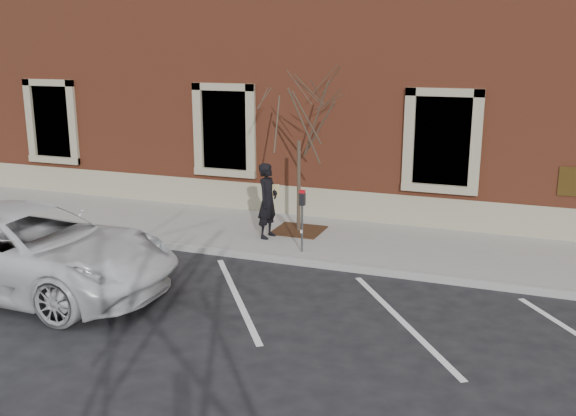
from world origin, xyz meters
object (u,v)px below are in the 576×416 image
at_px(sapling, 299,115).
at_px(white_truck, 28,250).
at_px(man, 268,201).
at_px(parking_meter, 302,209).

xyz_separation_m(sapling, white_truck, (-3.71, -5.31, -2.24)).
height_order(sapling, white_truck, sapling).
bearing_deg(sapling, man, -123.29).
relative_size(man, sapling, 0.44).
height_order(parking_meter, sapling, sapling).
relative_size(man, parking_meter, 1.28).
bearing_deg(parking_meter, white_truck, -139.99).
distance_m(sapling, white_truck, 6.86).
xyz_separation_m(parking_meter, white_truck, (-4.36, -3.75, -0.32)).
relative_size(man, white_truck, 0.31).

